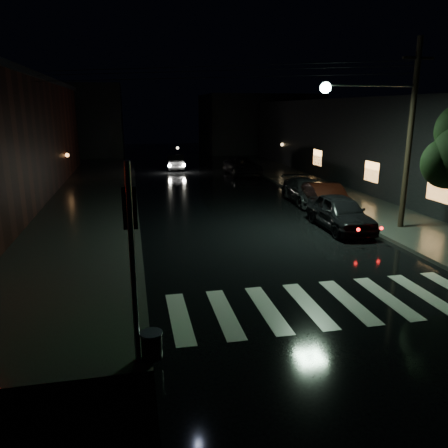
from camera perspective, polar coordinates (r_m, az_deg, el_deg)
ground at (r=11.45m, az=0.59°, el=-12.68°), size 120.00×120.00×0.00m
sidewalk_left at (r=24.63m, az=-18.19°, el=1.85°), size 6.00×44.00×0.15m
sidewalk_right at (r=27.35m, az=14.83°, el=3.33°), size 4.00×44.00×0.15m
building_right at (r=33.97m, az=22.87°, el=9.82°), size 10.00×40.00×6.00m
building_far_left at (r=55.47m, az=-20.56°, el=12.57°), size 14.00×10.00×8.00m
building_far_right at (r=57.28m, az=4.59°, el=12.98°), size 14.00×10.00×7.00m
crosswalk at (r=12.79m, az=13.53°, el=-10.01°), size 9.00×3.00×0.01m
signal_pole_corner at (r=9.24m, az=-10.61°, el=-9.35°), size 0.68×0.61×4.20m
utility_pole at (r=20.21m, az=21.65°, el=11.85°), size 4.92×0.44×8.00m
parked_car_a at (r=20.31m, az=14.93°, el=1.47°), size 1.95×4.58×1.54m
parked_car_b at (r=23.36m, az=13.15°, el=3.25°), size 1.94×4.71×1.52m
parked_car_c at (r=25.66m, az=10.76°, el=4.25°), size 2.20×4.90×1.40m
parked_car_d at (r=36.15m, az=2.46°, el=7.54°), size 2.39×5.16×1.43m
oncoming_car at (r=39.83m, az=-6.36°, el=8.05°), size 1.62×4.08×1.32m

